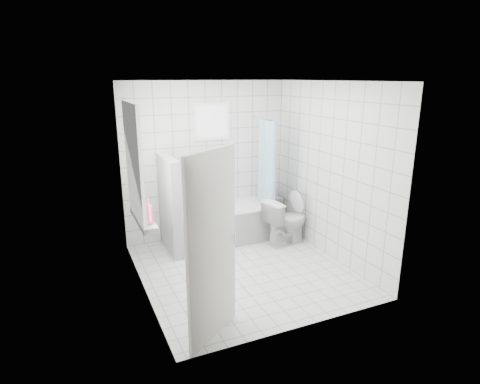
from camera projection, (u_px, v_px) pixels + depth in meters
name	position (u px, v px, depth m)	size (l,w,h in m)	color
ground	(244.00, 269.00, 5.72)	(3.00, 3.00, 0.00)	white
ceiling	(244.00, 81.00, 5.00)	(3.00, 3.00, 0.00)	white
wall_back	(207.00, 161.00, 6.68)	(2.80, 0.02, 2.60)	white
wall_front	(306.00, 216.00, 4.05)	(2.80, 0.02, 2.60)	white
wall_left	(138.00, 193.00, 4.82)	(0.02, 3.00, 2.60)	white
wall_right	(330.00, 172.00, 5.91)	(0.02, 3.00, 2.60)	white
window_left	(136.00, 164.00, 5.01)	(0.01, 0.90, 1.40)	white
window_back	(213.00, 122.00, 6.50)	(0.50, 0.01, 0.50)	white
window_sill	(143.00, 219.00, 5.24)	(0.18, 1.02, 0.08)	white
door	(212.00, 249.00, 3.99)	(0.04, 0.80, 2.00)	silver
bathtub	(222.00, 224.00, 6.67)	(1.62, 0.77, 0.58)	white
partition_wall	(170.00, 205.00, 6.16)	(0.15, 0.85, 1.50)	white
tiled_ledge	(270.00, 212.00, 7.31)	(0.40, 0.24, 0.55)	white
toilet	(286.00, 221.00, 6.53)	(0.43, 0.75, 0.77)	white
curtain_rod	(264.00, 119.00, 6.47)	(0.02, 0.02, 0.80)	silver
shower_curtain	(267.00, 174.00, 6.61)	(0.14, 0.48, 1.78)	#4396C5
tub_faucet	(220.00, 186.00, 6.85)	(0.18, 0.06, 0.06)	silver
sill_bottles	(146.00, 210.00, 5.07)	(0.17, 0.78, 0.33)	#EF5D83
ledge_bottles	(270.00, 192.00, 7.19)	(0.17, 0.17, 0.24)	red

